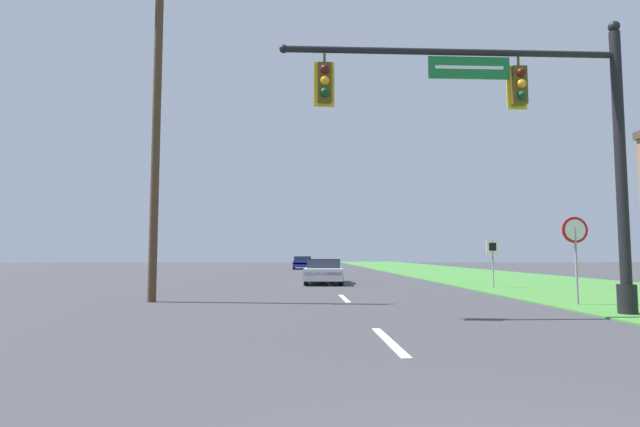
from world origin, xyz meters
The scene contains 8 objects.
grass_verge_right centered at (10.50, 30.00, 0.02)m, with size 10.00×110.00×0.04m.
road_center_line centered at (0.00, 22.00, 0.01)m, with size 0.16×34.80×0.01m.
signal_mast centered at (4.31, 9.26, 4.39)m, with size 8.63×0.47×7.29m.
car_ahead centered at (-0.22, 22.38, 0.61)m, with size 2.14×4.82×1.19m.
far_car centered at (-1.04, 45.36, 0.60)m, with size 1.82×4.42×1.19m.
stop_sign centered at (6.47, 11.52, 1.86)m, with size 0.76×0.07×2.50m.
route_sign_post centered at (6.85, 18.61, 1.53)m, with size 0.55×0.06×2.03m.
utility_pole_near centered at (-6.03, 13.19, 5.59)m, with size 1.80×0.26×10.85m.
Camera 1 is at (-1.56, -2.52, 1.49)m, focal length 28.00 mm.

